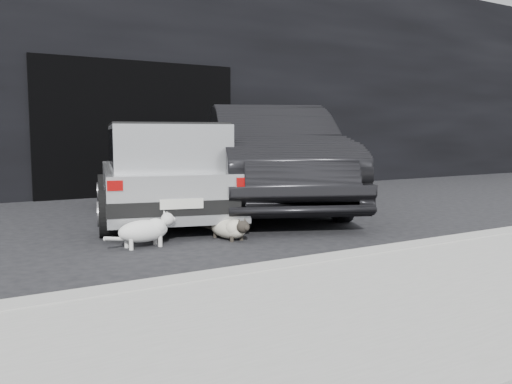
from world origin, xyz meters
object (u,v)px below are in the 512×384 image
second_car (270,157)px  cat_siamese (231,229)px  silver_hatchback (163,167)px  cat_white (147,230)px

second_car → cat_siamese: size_ratio=6.32×
silver_hatchback → cat_siamese: bearing=-72.8°
second_car → cat_siamese: second_car is taller
silver_hatchback → second_car: second_car is taller
silver_hatchback → cat_white: silver_hatchback is taller
silver_hatchback → second_car: bearing=19.3°
cat_siamese → cat_white: size_ratio=0.98×
cat_white → second_car: bearing=122.4°
cat_siamese → cat_white: bearing=-15.5°
second_car → cat_siamese: bearing=-108.9°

